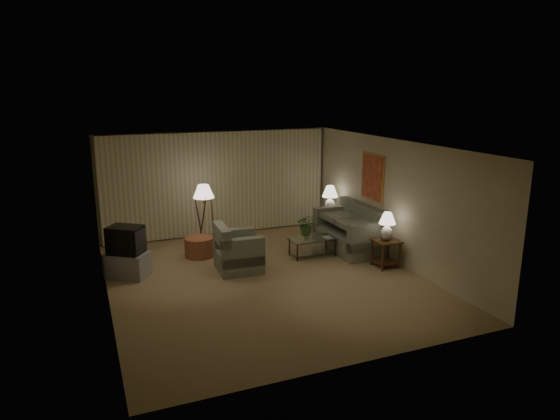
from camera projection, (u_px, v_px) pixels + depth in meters
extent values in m
plane|color=#947B52|center=(264.00, 278.00, 10.11)|extent=(7.00, 7.00, 0.00)
cube|color=beige|center=(217.00, 183.00, 12.94)|extent=(6.00, 0.04, 2.70)
cube|color=beige|center=(103.00, 230.00, 8.69)|extent=(0.04, 7.00, 2.70)
cube|color=beige|center=(393.00, 201.00, 10.88)|extent=(0.04, 7.00, 2.70)
cube|color=white|center=(263.00, 145.00, 9.46)|extent=(6.00, 7.00, 0.04)
cube|color=#EDEBB8|center=(218.00, 183.00, 12.86)|extent=(5.85, 0.12, 2.65)
cube|color=#C58B45|center=(373.00, 177.00, 11.50)|extent=(0.03, 0.90, 1.10)
cube|color=maroon|center=(372.00, 177.00, 11.49)|extent=(0.02, 0.80, 1.00)
cube|color=gray|center=(348.00, 240.00, 11.88)|extent=(1.92, 0.97, 0.45)
cube|color=gray|center=(239.00, 260.00, 10.53)|extent=(1.04, 1.00, 0.42)
cube|color=#341C0E|center=(386.00, 241.00, 10.63)|extent=(0.52, 0.52, 0.04)
cube|color=#341C0E|center=(385.00, 261.00, 10.74)|extent=(0.44, 0.44, 0.02)
cylinder|color=#341C0E|center=(383.00, 259.00, 10.44)|extent=(0.05, 0.05, 0.56)
cylinder|color=#341C0E|center=(372.00, 253.00, 10.81)|extent=(0.05, 0.05, 0.56)
cylinder|color=#341C0E|center=(400.00, 256.00, 10.59)|extent=(0.05, 0.05, 0.56)
cylinder|color=#341C0E|center=(388.00, 250.00, 10.97)|extent=(0.05, 0.05, 0.56)
cube|color=#341C0E|center=(330.00, 213.00, 12.97)|extent=(0.46, 0.39, 0.04)
cube|color=#341C0E|center=(329.00, 230.00, 13.08)|extent=(0.39, 0.33, 0.02)
cylinder|color=#341C0E|center=(326.00, 226.00, 12.84)|extent=(0.05, 0.05, 0.56)
cylinder|color=#341C0E|center=(321.00, 224.00, 13.10)|extent=(0.05, 0.05, 0.56)
cylinder|color=#341C0E|center=(338.00, 225.00, 12.98)|extent=(0.05, 0.05, 0.56)
cylinder|color=#341C0E|center=(333.00, 222.00, 13.24)|extent=(0.05, 0.05, 0.56)
ellipsoid|color=white|center=(387.00, 233.00, 10.59)|extent=(0.25, 0.25, 0.31)
cylinder|color=white|center=(387.00, 224.00, 10.54)|extent=(0.03, 0.03, 0.07)
cone|color=silver|center=(388.00, 218.00, 10.51)|extent=(0.35, 0.35, 0.25)
ellipsoid|color=white|center=(330.00, 206.00, 12.92)|extent=(0.29, 0.29, 0.36)
cylinder|color=white|center=(330.00, 197.00, 12.87)|extent=(0.03, 0.03, 0.08)
cone|color=silver|center=(330.00, 191.00, 12.83)|extent=(0.41, 0.41, 0.29)
cube|color=silver|center=(312.00, 239.00, 11.38)|extent=(1.08, 0.59, 0.02)
cube|color=silver|center=(312.00, 251.00, 11.45)|extent=(1.00, 0.51, 0.01)
cylinder|color=#3E2919|center=(297.00, 253.00, 11.05)|extent=(0.04, 0.04, 0.40)
cylinder|color=#3E2919|center=(290.00, 247.00, 11.46)|extent=(0.04, 0.04, 0.40)
cylinder|color=#3E2919|center=(335.00, 248.00, 11.40)|extent=(0.04, 0.04, 0.40)
cylinder|color=#3E2919|center=(326.00, 242.00, 11.80)|extent=(0.04, 0.04, 0.40)
cube|color=#A3A3A5|center=(128.00, 265.00, 10.16)|extent=(1.31, 1.29, 0.50)
cube|color=black|center=(126.00, 240.00, 10.03)|extent=(1.10, 1.09, 0.56)
cylinder|color=#341C0E|center=(204.00, 199.00, 11.81)|extent=(0.04, 0.04, 0.22)
cone|color=silver|center=(203.00, 191.00, 11.77)|extent=(0.50, 0.50, 0.31)
cylinder|color=#A15F36|center=(199.00, 247.00, 11.38)|extent=(0.82, 0.82, 0.45)
imported|color=white|center=(306.00, 236.00, 11.30)|extent=(0.17, 0.17, 0.16)
imported|color=#3A692E|center=(307.00, 222.00, 11.22)|extent=(0.51, 0.47, 0.49)
imported|color=olive|center=(324.00, 238.00, 11.37)|extent=(0.18, 0.24, 0.02)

